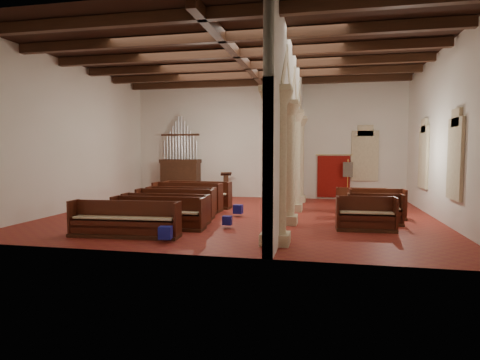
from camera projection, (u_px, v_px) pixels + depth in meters
name	position (u px, v px, depth m)	size (l,w,h in m)	color
floor	(242.00, 215.00, 15.26)	(14.00, 14.00, 0.00)	maroon
ceiling	(242.00, 55.00, 14.83)	(14.00, 14.00, 0.00)	black
wall_back	(265.00, 140.00, 20.90)	(14.00, 0.02, 6.00)	white
wall_front	(190.00, 126.00, 9.19)	(14.00, 0.02, 6.00)	white
wall_left	(76.00, 137.00, 16.48)	(0.02, 12.00, 6.00)	white
wall_right	(444.00, 134.00, 13.61)	(0.02, 12.00, 6.00)	white
ceiling_beams	(242.00, 60.00, 14.84)	(13.80, 11.80, 0.30)	#3E2214
arcade	(291.00, 120.00, 14.63)	(0.90, 11.90, 6.00)	beige
window_right_a	(457.00, 159.00, 12.21)	(0.03, 1.00, 2.20)	#2D6554
window_right_b	(425.00, 157.00, 16.11)	(0.03, 1.00, 2.20)	#2D6554
window_back	(365.00, 156.00, 19.91)	(1.00, 0.03, 2.20)	#2D6554
pipe_organ	(181.00, 171.00, 21.45)	(2.10, 0.85, 4.40)	#3E2214
lectern	(226.00, 187.00, 20.98)	(0.65, 0.69, 1.36)	#371F11
dossal_curtain	(333.00, 176.00, 20.24)	(1.80, 0.07, 2.17)	maroon
processional_banner	(348.00, 185.00, 19.71)	(0.47, 0.60, 2.05)	#3E2214
hymnal_box_a	(165.00, 233.00, 10.67)	(0.33, 0.27, 0.33)	navy
hymnal_box_b	(227.00, 220.00, 12.70)	(0.28, 0.23, 0.28)	navy
hymnal_box_c	(238.00, 209.00, 15.00)	(0.33, 0.27, 0.33)	navy
tube_heater_a	(99.00, 230.00, 11.56)	(0.10, 0.10, 0.95)	white
tube_heater_b	(159.00, 222.00, 12.93)	(0.10, 0.10, 1.05)	silver
nave_pew_0	(125.00, 225.00, 11.38)	(3.22, 0.88, 1.02)	#3E2214
nave_pew_1	(158.00, 218.00, 12.54)	(2.98, 0.75, 1.01)	#3E2214
nave_pew_2	(166.00, 213.00, 13.64)	(3.06, 0.68, 0.98)	#3E2214
nave_pew_3	(175.00, 209.00, 14.54)	(2.87, 0.89, 1.06)	#3E2214
nave_pew_4	(181.00, 205.00, 15.45)	(2.68, 0.74, 1.05)	#3E2214
nave_pew_5	(187.00, 201.00, 16.40)	(2.93, 0.94, 1.14)	#3E2214
nave_pew_6	(197.00, 199.00, 17.28)	(2.94, 0.85, 1.13)	#3E2214
aisle_pew_0	(366.00, 219.00, 12.27)	(1.81, 0.77, 1.05)	#3E2214
aisle_pew_1	(375.00, 214.00, 13.35)	(1.78, 0.69, 1.01)	#3E2214
aisle_pew_2	(377.00, 209.00, 14.41)	(1.98, 0.83, 1.08)	#3E2214
aisle_pew_3	(361.00, 205.00, 15.71)	(1.94, 0.72, 0.99)	#3E2214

